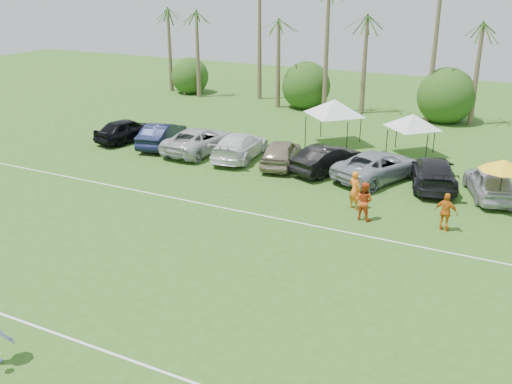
% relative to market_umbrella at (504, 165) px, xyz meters
% --- Properties ---
extents(ground, '(120.00, 120.00, 0.00)m').
position_rel_market_umbrella_xyz_m(ground, '(-11.78, -19.98, -2.40)').
color(ground, '#305C1B').
rests_on(ground, ground).
extents(field_lines, '(80.00, 12.10, 0.01)m').
position_rel_market_umbrella_xyz_m(field_lines, '(-11.78, -11.98, -2.40)').
color(field_lines, white).
rests_on(field_lines, ground).
extents(palm_tree_0, '(2.40, 2.40, 8.90)m').
position_rel_market_umbrella_xyz_m(palm_tree_0, '(-33.78, 18.02, 5.08)').
color(palm_tree_0, brown).
rests_on(palm_tree_0, ground).
extents(palm_tree_1, '(2.40, 2.40, 9.90)m').
position_rel_market_umbrella_xyz_m(palm_tree_1, '(-28.78, 18.02, 5.95)').
color(palm_tree_1, brown).
rests_on(palm_tree_1, ground).
extents(palm_tree_4, '(2.40, 2.40, 8.90)m').
position_rel_market_umbrella_xyz_m(palm_tree_4, '(-15.78, 18.02, 5.08)').
color(palm_tree_4, brown).
rests_on(palm_tree_4, ground).
extents(palm_tree_5, '(2.40, 2.40, 9.90)m').
position_rel_market_umbrella_xyz_m(palm_tree_5, '(-11.78, 18.02, 5.95)').
color(palm_tree_5, brown).
rests_on(palm_tree_5, ground).
extents(palm_tree_6, '(2.40, 2.40, 10.90)m').
position_rel_market_umbrella_xyz_m(palm_tree_6, '(-7.78, 18.02, 6.81)').
color(palm_tree_6, brown).
rests_on(palm_tree_6, ground).
extents(bush_tree_0, '(4.00, 4.00, 4.00)m').
position_rel_market_umbrella_xyz_m(bush_tree_0, '(-30.78, 19.02, -0.61)').
color(bush_tree_0, brown).
rests_on(bush_tree_0, ground).
extents(bush_tree_1, '(4.00, 4.00, 4.00)m').
position_rel_market_umbrella_xyz_m(bush_tree_1, '(-17.78, 19.02, -0.61)').
color(bush_tree_1, brown).
rests_on(bush_tree_1, ground).
extents(bush_tree_2, '(4.00, 4.00, 4.00)m').
position_rel_market_umbrella_xyz_m(bush_tree_2, '(-5.78, 19.02, -0.61)').
color(bush_tree_2, brown).
rests_on(bush_tree_2, ground).
extents(sideline_player_a, '(0.86, 0.74, 2.00)m').
position_rel_market_umbrella_xyz_m(sideline_player_a, '(-6.53, -3.03, -1.41)').
color(sideline_player_a, orange).
rests_on(sideline_player_a, ground).
extents(sideline_player_b, '(1.03, 0.86, 1.91)m').
position_rel_market_umbrella_xyz_m(sideline_player_b, '(-5.72, -4.18, -1.45)').
color(sideline_player_b, '#CF4617').
rests_on(sideline_player_b, ground).
extents(sideline_player_c, '(1.12, 0.58, 1.83)m').
position_rel_market_umbrella_xyz_m(sideline_player_c, '(-1.96, -3.70, -1.49)').
color(sideline_player_c, orange).
rests_on(sideline_player_c, ground).
extents(canopy_tent_left, '(4.58, 4.58, 3.71)m').
position_rel_market_umbrella_xyz_m(canopy_tent_left, '(-11.51, 7.68, 0.78)').
color(canopy_tent_left, black).
rests_on(canopy_tent_left, ground).
extents(canopy_tent_right, '(3.94, 3.94, 3.20)m').
position_rel_market_umbrella_xyz_m(canopy_tent_right, '(-6.12, 7.62, 0.33)').
color(canopy_tent_right, black).
rests_on(canopy_tent_right, ground).
extents(market_umbrella, '(2.41, 2.41, 2.68)m').
position_rel_market_umbrella_xyz_m(market_umbrella, '(0.00, 0.00, 0.00)').
color(market_umbrella, black).
rests_on(market_umbrella, ground).
extents(parked_car_0, '(2.95, 5.18, 1.66)m').
position_rel_market_umbrella_xyz_m(parked_car_0, '(-24.89, 1.83, -1.58)').
color(parked_car_0, black).
rests_on(parked_car_0, ground).
extents(parked_car_1, '(2.75, 5.29, 1.66)m').
position_rel_market_umbrella_xyz_m(parked_car_1, '(-21.86, 1.84, -1.58)').
color(parked_car_1, black).
rests_on(parked_car_1, ground).
extents(parked_car_2, '(2.99, 6.08, 1.66)m').
position_rel_market_umbrella_xyz_m(parked_car_2, '(-18.82, 1.86, -1.58)').
color(parked_car_2, silver).
rests_on(parked_car_2, ground).
extents(parked_car_3, '(3.00, 5.96, 1.66)m').
position_rel_market_umbrella_xyz_m(parked_car_3, '(-15.79, 1.90, -1.58)').
color(parked_car_3, white).
rests_on(parked_car_3, ground).
extents(parked_car_4, '(2.97, 5.18, 1.66)m').
position_rel_market_umbrella_xyz_m(parked_car_4, '(-12.76, 1.69, -1.58)').
color(parked_car_4, gray).
rests_on(parked_car_4, ground).
extents(parked_car_5, '(3.41, 5.33, 1.66)m').
position_rel_market_umbrella_xyz_m(parked_car_5, '(-9.72, 1.79, -1.58)').
color(parked_car_5, black).
rests_on(parked_car_5, ground).
extents(parked_car_6, '(4.81, 6.57, 1.66)m').
position_rel_market_umbrella_xyz_m(parked_car_6, '(-6.69, 1.88, -1.58)').
color(parked_car_6, '#90969E').
rests_on(parked_car_6, ground).
extents(parked_car_7, '(3.79, 6.13, 1.66)m').
position_rel_market_umbrella_xyz_m(parked_car_7, '(-3.66, 2.17, -1.58)').
color(parked_car_7, black).
rests_on(parked_car_7, ground).
extents(parked_car_8, '(3.46, 5.24, 1.66)m').
position_rel_market_umbrella_xyz_m(parked_car_8, '(-0.62, 1.73, -1.58)').
color(parked_car_8, '#B1B1B6').
rests_on(parked_car_8, ground).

